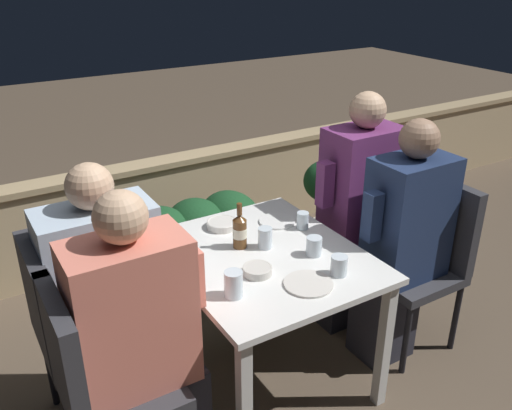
% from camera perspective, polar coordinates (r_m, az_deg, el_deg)
% --- Properties ---
extents(ground_plane, '(16.00, 16.00, 0.00)m').
position_cam_1_polar(ground_plane, '(2.93, 0.79, -17.30)').
color(ground_plane, brown).
extents(parapet_wall, '(9.00, 0.18, 0.69)m').
position_cam_1_polar(parapet_wall, '(3.86, -10.83, -0.33)').
color(parapet_wall, tan).
rests_on(parapet_wall, ground_plane).
extents(dining_table, '(0.84, 1.00, 0.71)m').
position_cam_1_polar(dining_table, '(2.55, 0.87, -6.94)').
color(dining_table, white).
rests_on(dining_table, ground_plane).
extents(planter_hedge, '(0.84, 0.47, 0.62)m').
position_cam_1_polar(planter_hedge, '(3.39, -6.11, -3.82)').
color(planter_hedge, brown).
rests_on(planter_hedge, ground_plane).
extents(chair_left_near, '(0.43, 0.43, 0.92)m').
position_cam_1_polar(chair_left_near, '(2.17, -16.76, -16.90)').
color(chair_left_near, '#333338').
rests_on(chair_left_near, ground_plane).
extents(person_coral_top, '(0.50, 0.26, 1.26)m').
position_cam_1_polar(person_coral_top, '(2.16, -11.75, -13.88)').
color(person_coral_top, '#282833').
rests_on(person_coral_top, ground_plane).
extents(chair_left_far, '(0.43, 0.43, 0.92)m').
position_cam_1_polar(chair_left_far, '(2.46, -19.24, -11.68)').
color(chair_left_far, '#333338').
rests_on(chair_left_far, ground_plane).
extents(person_blue_shirt, '(0.52, 0.26, 1.24)m').
position_cam_1_polar(person_blue_shirt, '(2.46, -14.85, -9.30)').
color(person_blue_shirt, '#282833').
rests_on(person_blue_shirt, ground_plane).
extents(chair_right_near, '(0.43, 0.43, 0.92)m').
position_cam_1_polar(chair_right_near, '(3.00, 17.55, -4.49)').
color(chair_right_near, '#333338').
rests_on(chair_right_near, ground_plane).
extents(person_navy_jumper, '(0.48, 0.26, 1.29)m').
position_cam_1_polar(person_navy_jumper, '(2.82, 15.04, -3.92)').
color(person_navy_jumper, '#282833').
rests_on(person_navy_jumper, ground_plane).
extents(chair_right_far, '(0.43, 0.43, 0.92)m').
position_cam_1_polar(chair_right_far, '(3.21, 12.87, -1.91)').
color(chair_right_far, '#333338').
rests_on(chair_right_far, ground_plane).
extents(person_purple_stripe, '(0.48, 0.26, 1.34)m').
position_cam_1_polar(person_purple_stripe, '(3.03, 10.35, -0.73)').
color(person_purple_stripe, '#282833').
rests_on(person_purple_stripe, ground_plane).
extents(beer_bottle, '(0.07, 0.07, 0.23)m').
position_cam_1_polar(beer_bottle, '(2.53, -1.72, -2.72)').
color(beer_bottle, brown).
rests_on(beer_bottle, dining_table).
extents(plate_0, '(0.21, 0.21, 0.01)m').
position_cam_1_polar(plate_0, '(2.30, 5.53, -8.25)').
color(plate_0, silver).
rests_on(plate_0, dining_table).
extents(plate_1, '(0.19, 0.19, 0.01)m').
position_cam_1_polar(plate_1, '(2.80, 2.25, -1.72)').
color(plate_1, white).
rests_on(plate_1, dining_table).
extents(bowl_0, '(0.16, 0.16, 0.04)m').
position_cam_1_polar(bowl_0, '(2.74, -3.57, -1.97)').
color(bowl_0, silver).
rests_on(bowl_0, dining_table).
extents(bowl_1, '(0.13, 0.13, 0.04)m').
position_cam_1_polar(bowl_1, '(2.35, 0.14, -6.83)').
color(bowl_1, beige).
rests_on(bowl_1, dining_table).
extents(glass_cup_0, '(0.07, 0.07, 0.10)m').
position_cam_1_polar(glass_cup_0, '(2.54, 0.97, -3.48)').
color(glass_cup_0, silver).
rests_on(glass_cup_0, dining_table).
extents(glass_cup_1, '(0.06, 0.06, 0.09)m').
position_cam_1_polar(glass_cup_1, '(2.73, 4.93, -1.64)').
color(glass_cup_1, silver).
rests_on(glass_cup_1, dining_table).
extents(glass_cup_2, '(0.07, 0.07, 0.09)m').
position_cam_1_polar(glass_cup_2, '(2.50, 6.13, -4.33)').
color(glass_cup_2, silver).
rests_on(glass_cup_2, dining_table).
extents(glass_cup_3, '(0.07, 0.07, 0.09)m').
position_cam_1_polar(glass_cup_3, '(2.36, 8.73, -6.31)').
color(glass_cup_3, silver).
rests_on(glass_cup_3, dining_table).
extents(glass_cup_4, '(0.08, 0.08, 0.11)m').
position_cam_1_polar(glass_cup_4, '(2.19, -2.39, -8.33)').
color(glass_cup_4, silver).
rests_on(glass_cup_4, dining_table).
extents(fork_0, '(0.08, 0.17, 0.01)m').
position_cam_1_polar(fork_0, '(2.58, -7.89, -4.47)').
color(fork_0, silver).
rests_on(fork_0, dining_table).
extents(potted_plant, '(0.32, 0.32, 0.69)m').
position_cam_1_polar(potted_plant, '(3.83, 7.35, 0.85)').
color(potted_plant, '#B2A899').
rests_on(potted_plant, ground_plane).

